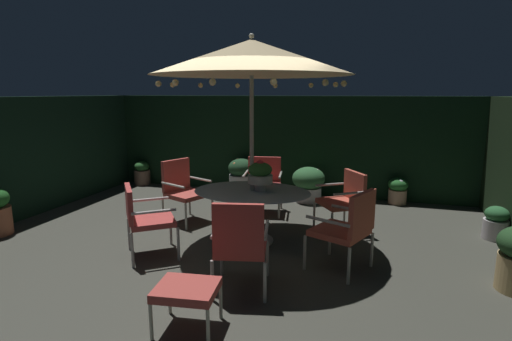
% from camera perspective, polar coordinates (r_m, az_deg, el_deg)
% --- Properties ---
extents(ground_plane, '(8.08, 6.90, 0.02)m').
position_cam_1_polar(ground_plane, '(5.55, -3.83, -11.12)').
color(ground_plane, '#414138').
extents(hedge_backdrop_rear, '(8.08, 0.30, 2.02)m').
position_cam_1_polar(hedge_backdrop_rear, '(8.37, 4.04, 3.74)').
color(hedge_backdrop_rear, black).
rests_on(hedge_backdrop_rear, ground_plane).
extents(hedge_backdrop_left, '(0.30, 6.90, 2.02)m').
position_cam_1_polar(hedge_backdrop_left, '(7.54, -32.82, 1.14)').
color(hedge_backdrop_left, black).
rests_on(hedge_backdrop_left, ground_plane).
extents(patio_dining_table, '(1.66, 1.28, 0.75)m').
position_cam_1_polar(patio_dining_table, '(5.57, -0.60, -4.30)').
color(patio_dining_table, '#B6AEA9').
rests_on(patio_dining_table, ground_plane).
extents(patio_umbrella, '(2.67, 2.67, 2.85)m').
position_cam_1_polar(patio_umbrella, '(5.39, -0.64, 15.93)').
color(patio_umbrella, '#B4B7A6').
rests_on(patio_umbrella, ground_plane).
extents(centerpiece_planter, '(0.35, 0.35, 0.43)m').
position_cam_1_polar(centerpiece_planter, '(5.47, 0.59, -0.46)').
color(centerpiece_planter, beige).
rests_on(centerpiece_planter, patio_dining_table).
extents(patio_chair_north, '(0.84, 0.85, 0.94)m').
position_cam_1_polar(patio_chair_north, '(5.28, -15.84, -6.18)').
color(patio_chair_north, '#B9AFAB').
rests_on(patio_chair_north, ground_plane).
extents(patio_chair_northeast, '(0.69, 0.74, 1.03)m').
position_cam_1_polar(patio_chair_northeast, '(4.17, -2.29, -10.10)').
color(patio_chair_northeast, '#B8B1A9').
rests_on(patio_chair_northeast, ground_plane).
extents(patio_chair_east, '(0.80, 0.81, 0.99)m').
position_cam_1_polar(patio_chair_east, '(4.79, 13.09, -7.71)').
color(patio_chair_east, '#B9B3A5').
rests_on(patio_chair_east, ground_plane).
extents(patio_chair_southeast, '(0.81, 0.82, 0.92)m').
position_cam_1_polar(patio_chair_southeast, '(6.16, 12.69, -3.76)').
color(patio_chair_southeast, '#B5AFA6').
rests_on(patio_chair_southeast, ground_plane).
extents(patio_chair_south, '(0.74, 0.73, 0.96)m').
position_cam_1_polar(patio_chair_south, '(7.00, 1.06, -1.40)').
color(patio_chair_south, '#B7B5AB').
rests_on(patio_chair_south, ground_plane).
extents(patio_chair_southwest, '(0.78, 0.78, 1.01)m').
position_cam_1_polar(patio_chair_southwest, '(6.61, -10.49, -2.35)').
color(patio_chair_southwest, '#B9B5AA').
rests_on(patio_chair_southwest, ground_plane).
extents(ottoman_footrest, '(0.59, 0.52, 0.42)m').
position_cam_1_polar(ottoman_footrest, '(3.71, -9.94, -16.73)').
color(ottoman_footrest, '#B9B6A3').
rests_on(ottoman_footrest, ground_plane).
extents(potted_plant_back_center, '(0.37, 0.37, 0.50)m').
position_cam_1_polar(potted_plant_back_center, '(8.01, 19.73, -2.64)').
color(potted_plant_back_center, tan).
rests_on(potted_plant_back_center, ground_plane).
extents(potted_plant_left_near, '(0.63, 0.63, 0.68)m').
position_cam_1_polar(potted_plant_left_near, '(7.77, 7.55, -1.79)').
color(potted_plant_left_near, silver).
rests_on(potted_plant_left_near, ground_plane).
extents(potted_plant_left_far, '(0.54, 0.54, 0.74)m').
position_cam_1_polar(potted_plant_left_far, '(8.27, -2.13, -0.74)').
color(potted_plant_left_far, silver).
rests_on(potted_plant_left_far, ground_plane).
extents(potted_plant_back_right, '(0.36, 0.36, 0.54)m').
position_cam_1_polar(potted_plant_back_right, '(9.49, -16.08, -0.36)').
color(potted_plant_back_right, '#836250').
rests_on(potted_plant_back_right, ground_plane).
extents(potted_plant_front_corner, '(0.34, 0.34, 0.49)m').
position_cam_1_polar(potted_plant_front_corner, '(6.73, 31.27, -6.45)').
color(potted_plant_front_corner, silver).
rests_on(potted_plant_front_corner, ground_plane).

